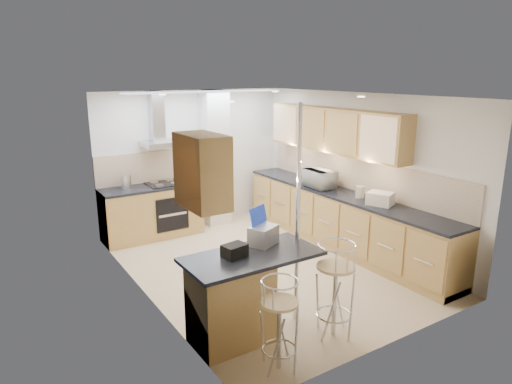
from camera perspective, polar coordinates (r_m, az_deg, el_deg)
ground at (r=6.91m, az=1.06°, el=-9.20°), size 4.80×4.80×0.00m
room_shell at (r=6.92m, az=1.64°, el=4.23°), size 3.64×4.84×2.51m
right_counter at (r=7.62m, az=10.52°, el=-3.41°), size 0.63×4.40×0.92m
back_counter at (r=8.13m, az=-12.85°, el=-2.39°), size 1.70×0.63×0.92m
peninsula at (r=5.05m, az=-0.46°, el=-12.70°), size 1.47×0.72×0.94m
microwave at (r=7.74m, az=7.99°, el=1.66°), size 0.39×0.56×0.30m
laptop at (r=5.09m, az=0.92°, el=-5.43°), size 0.38×0.34×0.21m
bag at (r=4.78m, az=-2.70°, el=-7.33°), size 0.27×0.22×0.13m
bar_stool_near at (r=4.53m, az=2.93°, el=-16.24°), size 0.39×0.39×0.94m
bar_stool_end at (r=5.09m, az=9.84°, el=-11.96°), size 0.50×0.50×1.07m
jar_a at (r=8.41m, az=6.21°, el=2.31°), size 0.13×0.13×0.17m
jar_b at (r=7.77m, az=8.85°, el=1.11°), size 0.14×0.14×0.15m
jar_c at (r=7.23m, az=12.88°, el=0.01°), size 0.15×0.15×0.18m
jar_d at (r=7.03m, az=16.25°, el=-0.83°), size 0.10×0.10×0.14m
bread_bin at (r=6.92m, az=15.28°, el=-0.80°), size 0.39×0.43×0.18m
kettle at (r=7.90m, az=-15.91°, el=1.25°), size 0.16×0.16×0.24m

